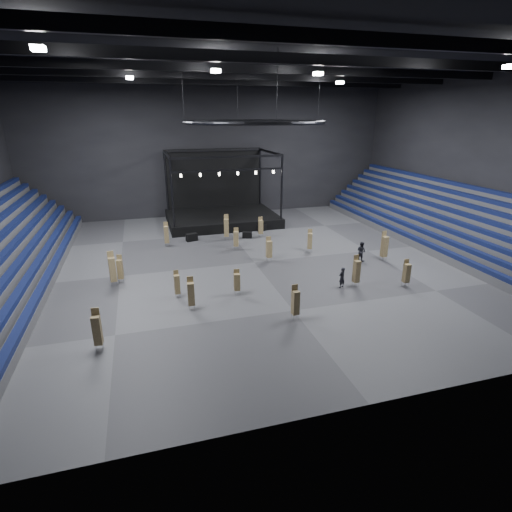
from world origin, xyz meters
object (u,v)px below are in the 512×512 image
object	(u,v)px
man_center	(342,278)
flight_case_right	(262,228)
chair_stack_9	(112,269)
chair_stack_1	(295,302)
stage	(221,211)
chair_stack_4	(269,249)
chair_stack_2	(237,281)
chair_stack_3	(236,238)
chair_stack_6	(310,240)
chair_stack_13	(261,227)
chair_stack_7	(191,293)
chair_stack_5	(177,284)
chair_stack_14	(166,234)
flight_case_mid	(247,235)
chair_stack_0	(226,227)
chair_stack_12	(384,246)
chair_stack_11	(407,273)
chair_stack_10	(97,329)
flight_case_left	(192,237)
chair_stack_15	(356,271)
crew_member	(361,251)
chair_stack_8	(120,269)

from	to	relation	value
man_center	flight_case_right	bearing A→B (deg)	-108.82
chair_stack_9	chair_stack_1	bearing A→B (deg)	-46.66
stage	chair_stack_4	bearing A→B (deg)	-84.84
chair_stack_1	chair_stack_2	xyz separation A→B (m)	(-2.98, 5.05, -0.18)
chair_stack_3	man_center	bearing A→B (deg)	-44.17
chair_stack_3	chair_stack_2	bearing A→B (deg)	-84.42
chair_stack_6	chair_stack_13	bearing A→B (deg)	137.23
chair_stack_7	chair_stack_1	bearing A→B (deg)	-23.42
chair_stack_2	chair_stack_5	world-z (taller)	chair_stack_5
chair_stack_7	chair_stack_14	bearing A→B (deg)	95.64
flight_case_mid	chair_stack_13	world-z (taller)	chair_stack_13
chair_stack_0	chair_stack_9	xyz separation A→B (m)	(-11.85, -10.08, 0.03)
flight_case_right	chair_stack_12	bearing A→B (deg)	-58.04
flight_case_mid	chair_stack_11	bearing A→B (deg)	-61.77
chair_stack_5	chair_stack_14	bearing A→B (deg)	85.42
chair_stack_7	chair_stack_10	size ratio (longest dim) A/B	0.94
flight_case_right	chair_stack_6	bearing A→B (deg)	-74.88
chair_stack_7	chair_stack_9	distance (m)	8.41
chair_stack_2	chair_stack_11	world-z (taller)	chair_stack_11
flight_case_left	chair_stack_15	xyz separation A→B (m)	(11.53, -16.56, 0.96)
chair_stack_7	crew_member	bearing A→B (deg)	22.10
chair_stack_2	crew_member	xyz separation A→B (m)	(13.59, 4.28, -0.17)
chair_stack_8	chair_stack_15	distance (m)	19.94
chair_stack_3	chair_stack_10	bearing A→B (deg)	-108.90
chair_stack_6	chair_stack_0	bearing A→B (deg)	158.76
flight_case_left	chair_stack_2	world-z (taller)	chair_stack_2
chair_stack_7	chair_stack_13	xyz separation A→B (m)	(10.23, 16.25, -0.08)
chair_stack_4	chair_stack_7	world-z (taller)	chair_stack_7
chair_stack_11	flight_case_mid	bearing A→B (deg)	116.26
flight_case_left	crew_member	xyz separation A→B (m)	(15.18, -11.11, 0.53)
flight_case_right	chair_stack_11	distance (m)	20.60
chair_stack_1	chair_stack_3	distance (m)	15.98
chair_stack_6	chair_stack_10	xyz separation A→B (m)	(-19.72, -13.39, 0.13)
chair_stack_0	chair_stack_2	distance (m)	14.83
flight_case_left	chair_stack_3	xyz separation A→B (m)	(4.13, -4.47, 0.83)
flight_case_right	chair_stack_7	world-z (taller)	chair_stack_7
chair_stack_5	chair_stack_14	xyz separation A→B (m)	(0.18, 13.36, 0.22)
chair_stack_7	crew_member	distance (m)	18.40
chair_stack_0	chair_stack_3	bearing A→B (deg)	-71.82
stage	flight_case_mid	size ratio (longest dim) A/B	13.06
chair_stack_4	man_center	bearing A→B (deg)	-63.49
chair_stack_3	crew_member	size ratio (longest dim) A/B	1.25
chair_stack_11	chair_stack_3	bearing A→B (deg)	128.70
chair_stack_13	chair_stack_3	bearing A→B (deg)	-132.06
flight_case_right	chair_stack_10	bearing A→B (deg)	-127.52
stage	chair_stack_0	distance (m)	8.29
chair_stack_13	chair_stack_10	bearing A→B (deg)	-125.44
chair_stack_12	crew_member	xyz separation A→B (m)	(-2.10, 0.65, -0.55)
chair_stack_0	chair_stack_9	distance (m)	15.56
chair_stack_11	chair_stack_12	bearing A→B (deg)	71.73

